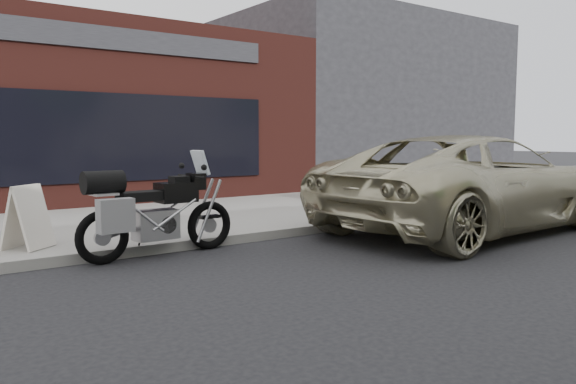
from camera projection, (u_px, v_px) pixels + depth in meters
ground at (474, 294)px, 6.14m from camera, size 120.00×120.00×0.00m
near_sidewalk at (189, 215)px, 11.77m from camera, size 44.00×6.00×0.15m
storefront at (15, 118)px, 16.01m from camera, size 14.00×10.07×4.50m
neighbour_building at (334, 106)px, 22.97m from camera, size 10.00×10.00×6.00m
motorcycle at (149, 212)px, 7.90m from camera, size 2.41×0.86×1.52m
minivan at (472, 183)px, 10.19m from camera, size 6.39×3.16×1.74m
sandwich_sign at (27, 217)px, 7.86m from camera, size 0.76×0.75×0.89m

